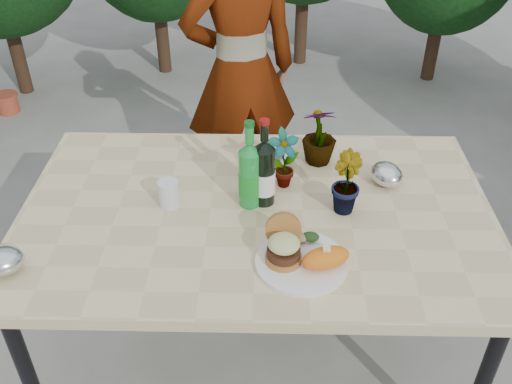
{
  "coord_description": "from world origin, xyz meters",
  "views": [
    {
      "loc": [
        0.03,
        -1.53,
        1.93
      ],
      "look_at": [
        0.0,
        -0.08,
        0.88
      ],
      "focal_mm": 40.0,
      "sensor_mm": 36.0,
      "label": 1
    }
  ],
  "objects_px": {
    "patio_table": "(256,222)",
    "dinner_plate": "(302,262)",
    "wine_bottle": "(264,173)",
    "person": "(241,71)"
  },
  "relations": [
    {
      "from": "wine_bottle",
      "to": "person",
      "type": "bearing_deg",
      "value": 97.53
    },
    {
      "from": "patio_table",
      "to": "wine_bottle",
      "type": "xyz_separation_m",
      "value": [
        0.02,
        0.04,
        0.17
      ]
    },
    {
      "from": "dinner_plate",
      "to": "person",
      "type": "relative_size",
      "value": 0.18
    },
    {
      "from": "patio_table",
      "to": "person",
      "type": "height_order",
      "value": "person"
    },
    {
      "from": "patio_table",
      "to": "dinner_plate",
      "type": "xyz_separation_m",
      "value": [
        0.14,
        -0.27,
        0.06
      ]
    },
    {
      "from": "patio_table",
      "to": "dinner_plate",
      "type": "bearing_deg",
      "value": -62.29
    },
    {
      "from": "dinner_plate",
      "to": "patio_table",
      "type": "bearing_deg",
      "value": 117.71
    },
    {
      "from": "patio_table",
      "to": "wine_bottle",
      "type": "relative_size",
      "value": 5.01
    },
    {
      "from": "dinner_plate",
      "to": "person",
      "type": "xyz_separation_m",
      "value": [
        -0.24,
        1.31,
        0.03
      ]
    },
    {
      "from": "patio_table",
      "to": "wine_bottle",
      "type": "height_order",
      "value": "wine_bottle"
    }
  ]
}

